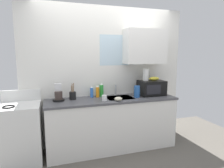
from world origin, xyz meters
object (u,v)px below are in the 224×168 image
object	(u,v)px
small_bowl	(118,99)
cereal_canister	(137,92)
dish_soap_bottle_green	(101,90)
banana_bunch	(154,79)
paper_towel_roll	(146,75)
utensil_crock	(73,95)
microwave	(151,88)
dish_soap_bottle_orange	(98,92)
mug_white	(104,98)
coffee_maker	(58,94)
stove_range	(21,133)
dish_soap_bottle_blue	(92,92)

from	to	relation	value
small_bowl	cereal_canister	bearing A→B (deg)	20.61
small_bowl	dish_soap_bottle_green	bearing A→B (deg)	114.19
dish_soap_bottle_green	banana_bunch	bearing A→B (deg)	-8.84
paper_towel_roll	utensil_crock	distance (m)	1.37
microwave	dish_soap_bottle_orange	size ratio (longest dim) A/B	2.11
banana_bunch	mug_white	bearing A→B (deg)	-169.33
dish_soap_bottle_green	microwave	bearing A→B (deg)	-9.42
microwave	cereal_canister	xyz separation A→B (m)	(-0.34, -0.10, -0.03)
dish_soap_bottle_green	coffee_maker	bearing A→B (deg)	-172.97
banana_bunch	microwave	bearing A→B (deg)	-178.23
paper_towel_roll	utensil_crock	size ratio (longest dim) A/B	0.79
dish_soap_bottle_green	utensil_crock	size ratio (longest dim) A/B	0.89
coffee_maker	dish_soap_bottle_orange	size ratio (longest dim) A/B	1.28
coffee_maker	banana_bunch	bearing A→B (deg)	-1.94
banana_bunch	mug_white	size ratio (longest dim) A/B	2.11
microwave	dish_soap_bottle_green	distance (m)	0.93
stove_range	dish_soap_bottle_blue	distance (m)	1.28
dish_soap_bottle_green	dish_soap_bottle_orange	world-z (taller)	dish_soap_bottle_green
stove_range	banana_bunch	world-z (taller)	banana_bunch
microwave	paper_towel_roll	xyz separation A→B (m)	(-0.10, 0.05, 0.24)
stove_range	dish_soap_bottle_blue	bearing A→B (deg)	9.24
utensil_crock	small_bowl	distance (m)	0.77
microwave	dish_soap_bottle_green	size ratio (longest dim) A/B	1.86
banana_bunch	coffee_maker	xyz separation A→B (m)	(-1.72, 0.06, -0.20)
dish_soap_bottle_orange	dish_soap_bottle_green	bearing A→B (deg)	25.24
coffee_maker	dish_soap_bottle_green	distance (m)	0.76
cereal_canister	small_bowl	distance (m)	0.43
stove_range	cereal_canister	distance (m)	1.99
small_bowl	banana_bunch	bearing A→B (deg)	17.58
dish_soap_bottle_green	dish_soap_bottle_blue	world-z (taller)	dish_soap_bottle_green
mug_white	coffee_maker	bearing A→B (deg)	160.71
mug_white	small_bowl	xyz separation A→B (m)	(0.22, -0.06, -0.02)
paper_towel_roll	small_bowl	size ratio (longest dim) A/B	1.69
dish_soap_bottle_green	cereal_canister	xyz separation A→B (m)	(0.58, -0.25, -0.01)
banana_bunch	dish_soap_bottle_green	bearing A→B (deg)	171.16
stove_range	dish_soap_bottle_orange	bearing A→B (deg)	7.25
stove_range	paper_towel_roll	distance (m)	2.30
stove_range	dish_soap_bottle_orange	distance (m)	1.37
banana_bunch	dish_soap_bottle_green	size ratio (longest dim) A/B	0.81
dish_soap_bottle_orange	mug_white	distance (m)	0.31
dish_soap_bottle_blue	mug_white	world-z (taller)	dish_soap_bottle_blue
dish_soap_bottle_orange	utensil_crock	distance (m)	0.44
microwave	dish_soap_bottle_orange	xyz separation A→B (m)	(-1.00, 0.11, -0.03)
microwave	paper_towel_roll	bearing A→B (deg)	152.62
paper_towel_roll	mug_white	world-z (taller)	paper_towel_roll
coffee_maker	mug_white	bearing A→B (deg)	-19.29
dish_soap_bottle_green	utensil_crock	bearing A→B (deg)	-171.14
banana_bunch	small_bowl	bearing A→B (deg)	-162.42
stove_range	dish_soap_bottle_green	distance (m)	1.46
coffee_maker	mug_white	size ratio (longest dim) A/B	2.95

